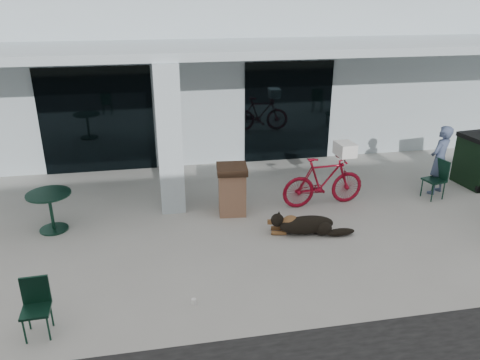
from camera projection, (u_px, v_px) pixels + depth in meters
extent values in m
plane|color=#AEACA4|center=(265.00, 257.00, 8.32)|extent=(80.00, 80.00, 0.00)
cube|color=silver|center=(206.00, 62.00, 15.22)|extent=(22.00, 7.00, 4.50)
cube|color=black|center=(97.00, 121.00, 11.81)|extent=(2.80, 0.06, 2.70)
cube|color=black|center=(288.00, 112.00, 12.66)|extent=(2.40, 0.06, 2.70)
cube|color=silver|center=(170.00, 140.00, 9.58)|extent=(0.50, 0.50, 3.12)
cube|color=silver|center=(231.00, 48.00, 10.40)|extent=(22.00, 2.80, 0.18)
imported|color=maroon|center=(323.00, 181.00, 10.14)|extent=(1.89, 0.65, 1.12)
cube|color=white|center=(345.00, 149.00, 9.98)|extent=(0.39, 0.50, 0.28)
cylinder|color=white|center=(194.00, 302.00, 7.05)|extent=(0.09, 0.09, 0.09)
imported|color=#414E6D|center=(440.00, 160.00, 10.67)|extent=(0.70, 0.63, 1.62)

